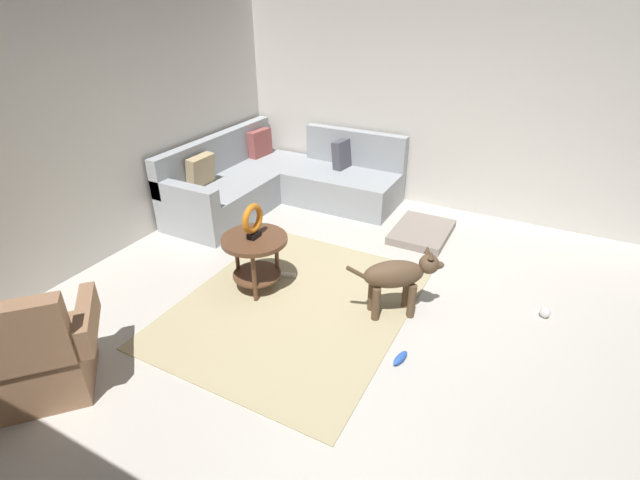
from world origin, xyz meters
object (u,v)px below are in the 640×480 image
sectional_couch (279,182)px  dog_toy_bone (400,358)px  armchair (36,356)px  dog (398,276)px  side_table (255,249)px  torus_sculpture (253,220)px  dog_toy_ball (545,313)px  dog_bed_mat (422,232)px  dog_toy_rope (288,275)px

sectional_couch → dog_toy_bone: 3.17m
armchair → dog_toy_bone: size_ratio=5.52×
dog → side_table: bearing=-115.8°
armchair → torus_sculpture: (1.75, -0.58, 0.39)m
side_table → dog_toy_ball: size_ratio=6.72×
sectional_couch → dog_toy_ball: size_ratio=25.22×
side_table → dog_toy_bone: (-0.32, -1.52, -0.39)m
side_table → dog: bearing=-79.5°
armchair → dog_toy_ball: size_ratio=11.14×
torus_sculpture → dog: 1.35m
sectional_couch → side_table: sectional_couch is taller
sectional_couch → side_table: 1.96m
torus_sculpture → dog_toy_ball: size_ratio=3.65×
dog_bed_mat → armchair: bearing=154.7°
sectional_couch → armchair: bearing=-175.4°
torus_sculpture → dog: bearing=-79.5°
dog → dog_toy_ball: bearing=78.5°
torus_sculpture → side_table: bearing=97.1°
side_table → dog_toy_ball: (0.78, -2.46, -0.37)m
sectional_couch → torus_sculpture: (-1.76, -0.86, 0.42)m
sectional_couch → dog_bed_mat: 1.95m
torus_sculpture → dog_bed_mat: (1.75, -1.07, -0.67)m
side_table → dog_toy_bone: 1.60m
dog_toy_rope → dog_toy_bone: (-0.60, -1.36, 0.00)m
sectional_couch → side_table: bearing=-153.9°
dog_bed_mat → dog: (-1.51, -0.21, 0.33)m
dog_bed_mat → dog_toy_bone: 2.11m
sectional_couch → dog: sectional_couch is taller
dog_bed_mat → dog: dog is taller
dog_toy_rope → dog_toy_bone: size_ratio=0.78×
side_table → dog_toy_rope: side_table is taller
side_table → dog_bed_mat: (1.75, -1.07, -0.37)m
torus_sculpture → dog_toy_ball: 2.66m
dog_toy_ball → dog_toy_bone: bearing=139.6°
dog → dog_toy_rope: 1.18m
dog → dog_toy_ball: 1.33m
sectional_couch → side_table: size_ratio=3.75×
torus_sculpture → dog_toy_ball: bearing=-72.4°
dog_bed_mat → dog_toy_bone: (-2.06, -0.45, -0.01)m
armchair → dog_toy_rope: armchair is taller
torus_sculpture → dog_toy_rope: torus_sculpture is taller
armchair → torus_sculpture: size_ratio=3.05×
armchair → dog_bed_mat: armchair is taller
side_table → dog: (0.24, -1.29, -0.04)m
dog_toy_ball → dog_toy_rope: (-0.49, 2.29, -0.02)m
dog_toy_ball → side_table: bearing=107.6°
side_table → dog: dog is taller
dog_toy_bone → armchair: bearing=124.2°
side_table → sectional_couch: bearing=26.1°
dog_bed_mat → dog: bearing=-171.9°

